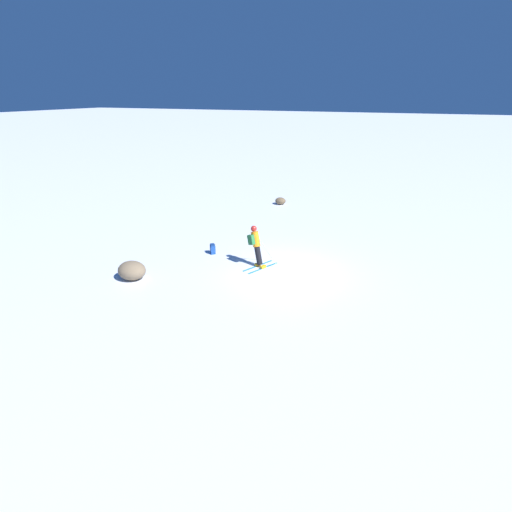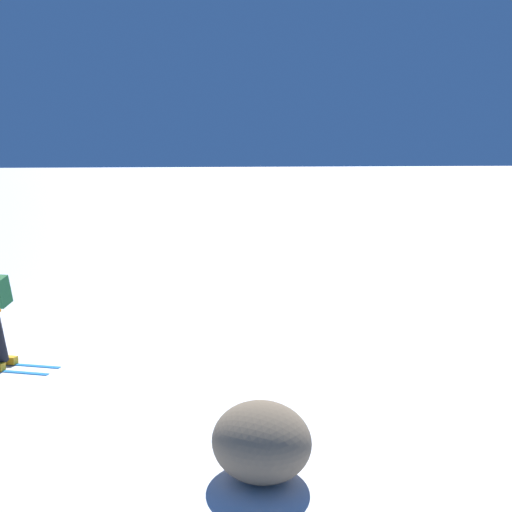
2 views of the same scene
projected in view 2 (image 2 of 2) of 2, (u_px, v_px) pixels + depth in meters
The scene contains 2 objects.
ground_plane at pixel (13, 346), 12.54m from camera, with size 300.00×300.00×0.00m, color white.
exposed_boulder_0 at pixel (262, 441), 7.44m from camera, with size 1.22×1.04×0.79m, color #7A664C.
Camera 2 is at (12.76, 1.89, 3.39)m, focal length 50.00 mm.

